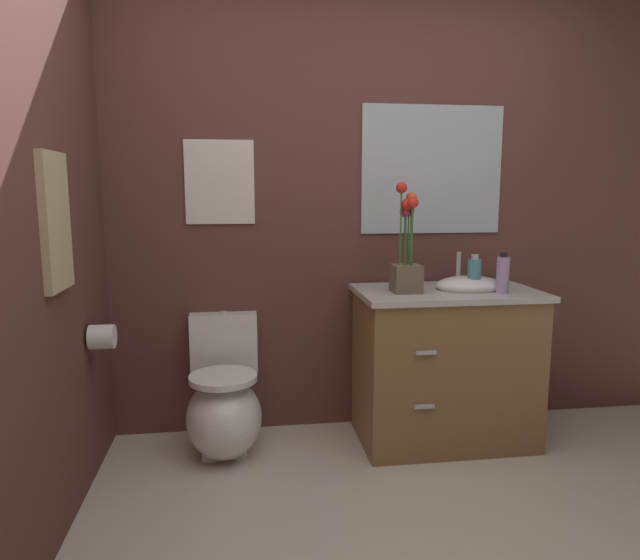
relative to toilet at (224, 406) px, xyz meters
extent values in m
cube|color=brown|center=(0.88, 0.30, 1.01)|extent=(3.99, 0.05, 2.50)
cube|color=brown|center=(-0.63, -0.83, 1.01)|extent=(0.05, 4.41, 2.50)
ellipsoid|color=white|center=(0.00, -0.05, -0.04)|extent=(0.38, 0.48, 0.40)
cube|color=white|center=(0.00, 0.00, -0.15)|extent=(0.22, 0.26, 0.18)
cube|color=white|center=(0.00, 0.24, 0.28)|extent=(0.36, 0.13, 0.32)
cylinder|color=white|center=(0.00, -0.07, 0.17)|extent=(0.34, 0.34, 0.03)
cylinder|color=#B7B7BC|center=(0.00, 0.24, 0.44)|extent=(0.04, 0.04, 0.02)
cube|color=brown|center=(1.17, -0.03, 0.15)|extent=(0.90, 0.52, 0.80)
cube|color=#BCB7B2|center=(1.17, -0.03, 0.57)|extent=(0.94, 0.56, 0.03)
ellipsoid|color=white|center=(1.29, -0.03, 0.60)|extent=(0.36, 0.26, 0.10)
cylinder|color=#B7B7BC|center=(1.29, 0.13, 0.67)|extent=(0.02, 0.02, 0.18)
cube|color=#B7B7BC|center=(0.97, -0.30, 0.33)|extent=(0.10, 0.02, 0.02)
cube|color=#B7B7BC|center=(0.97, -0.30, 0.06)|extent=(0.10, 0.02, 0.02)
cube|color=brown|center=(0.93, -0.07, 0.65)|extent=(0.14, 0.14, 0.14)
cylinder|color=#386B2D|center=(0.95, -0.07, 0.89)|extent=(0.01, 0.01, 0.34)
sphere|color=#EA4C23|center=(0.95, -0.07, 1.06)|extent=(0.06, 0.06, 0.06)
cylinder|color=#386B2D|center=(0.95, -0.03, 0.86)|extent=(0.01, 0.01, 0.27)
sphere|color=#E01E51|center=(0.95, -0.03, 0.99)|extent=(0.06, 0.06, 0.06)
cylinder|color=#386B2D|center=(0.92, -0.05, 0.86)|extent=(0.01, 0.01, 0.27)
sphere|color=#E01E51|center=(0.92, -0.05, 0.99)|extent=(0.06, 0.06, 0.06)
cylinder|color=#386B2D|center=(0.89, -0.07, 0.91)|extent=(0.01, 0.01, 0.39)
sphere|color=red|center=(0.89, -0.07, 1.11)|extent=(0.06, 0.06, 0.06)
cylinder|color=#386B2D|center=(0.92, -0.08, 0.87)|extent=(0.01, 0.01, 0.30)
sphere|color=red|center=(0.92, -0.08, 1.02)|extent=(0.06, 0.06, 0.06)
cylinder|color=#386B2D|center=(0.94, -0.11, 0.88)|extent=(0.01, 0.01, 0.31)
sphere|color=red|center=(0.94, -0.11, 1.03)|extent=(0.06, 0.06, 0.06)
cylinder|color=#B28CBF|center=(1.41, -0.15, 0.67)|extent=(0.06, 0.06, 0.18)
cylinder|color=black|center=(1.41, -0.15, 0.78)|extent=(0.04, 0.04, 0.02)
cylinder|color=teal|center=(1.29, -0.07, 0.66)|extent=(0.07, 0.07, 0.16)
cylinder|color=#B7B7BC|center=(1.29, -0.07, 0.76)|extent=(0.04, 0.04, 0.02)
cube|color=silver|center=(0.00, 0.27, 1.14)|extent=(0.36, 0.01, 0.44)
cube|color=#B2BCC6|center=(1.17, 0.27, 1.21)|extent=(0.80, 0.01, 0.70)
cube|color=tan|center=(-0.59, -0.56, 0.98)|extent=(0.03, 0.28, 0.52)
cylinder|color=white|center=(-0.53, -0.20, 0.44)|extent=(0.11, 0.11, 0.11)
camera|label=1|loc=(0.09, -2.83, 1.10)|focal=32.07mm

